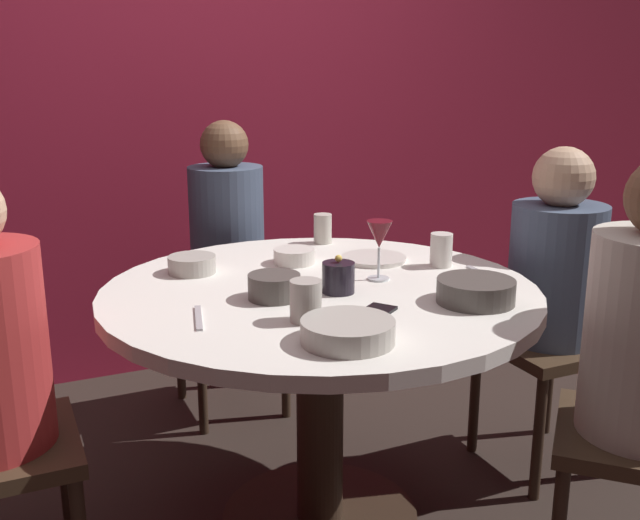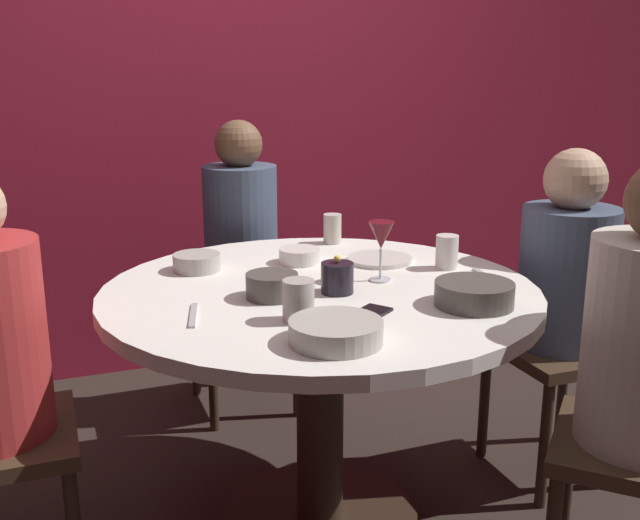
# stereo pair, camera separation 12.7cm
# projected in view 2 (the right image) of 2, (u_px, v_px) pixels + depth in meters

# --- Properties ---
(back_wall) EXTENTS (6.00, 0.10, 2.60)m
(back_wall) POSITION_uv_depth(u_px,v_px,m) (203.00, 81.00, 3.27)
(back_wall) COLOR maroon
(back_wall) RESTS_ON ground
(dining_table) EXTENTS (1.24, 1.24, 0.76)m
(dining_table) POSITION_uv_depth(u_px,v_px,m) (320.00, 344.00, 2.13)
(dining_table) COLOR white
(dining_table) RESTS_ON ground
(seated_diner_back) EXTENTS (0.40, 0.40, 1.17)m
(seated_diner_back) POSITION_uv_depth(u_px,v_px,m) (241.00, 236.00, 2.89)
(seated_diner_back) COLOR #3F2D1E
(seated_diner_back) RESTS_ON ground
(seated_diner_right) EXTENTS (0.40, 0.40, 1.12)m
(seated_diner_right) POSITION_uv_depth(u_px,v_px,m) (567.00, 278.00, 2.40)
(seated_diner_right) COLOR #3F2D1E
(seated_diner_right) RESTS_ON ground
(candle_holder) EXTENTS (0.09, 0.09, 0.11)m
(candle_holder) POSITION_uv_depth(u_px,v_px,m) (337.00, 278.00, 2.03)
(candle_holder) COLOR black
(candle_holder) RESTS_ON dining_table
(wine_glass) EXTENTS (0.08, 0.08, 0.18)m
(wine_glass) POSITION_uv_depth(u_px,v_px,m) (382.00, 238.00, 2.12)
(wine_glass) COLOR silver
(wine_glass) RESTS_ON dining_table
(dinner_plate) EXTENTS (0.21, 0.21, 0.01)m
(dinner_plate) POSITION_uv_depth(u_px,v_px,m) (380.00, 259.00, 2.36)
(dinner_plate) COLOR silver
(dinner_plate) RESTS_ON dining_table
(cell_phone) EXTENTS (0.15, 0.14, 0.01)m
(cell_phone) POSITION_uv_depth(u_px,v_px,m) (368.00, 314.00, 1.85)
(cell_phone) COLOR black
(cell_phone) RESTS_ON dining_table
(bowl_serving_large) EXTENTS (0.14, 0.14, 0.05)m
(bowl_serving_large) POSITION_uv_depth(u_px,v_px,m) (197.00, 262.00, 2.25)
(bowl_serving_large) COLOR #B2ADA3
(bowl_serving_large) RESTS_ON dining_table
(bowl_salad_center) EXTENTS (0.22, 0.22, 0.05)m
(bowl_salad_center) POSITION_uv_depth(u_px,v_px,m) (336.00, 332.00, 1.67)
(bowl_salad_center) COLOR #B2ADA3
(bowl_salad_center) RESTS_ON dining_table
(bowl_small_white) EXTENTS (0.14, 0.14, 0.07)m
(bowl_small_white) POSITION_uv_depth(u_px,v_px,m) (272.00, 286.00, 1.99)
(bowl_small_white) COLOR #4C4742
(bowl_small_white) RESTS_ON dining_table
(bowl_sauce_side) EXTENTS (0.13, 0.13, 0.05)m
(bowl_sauce_side) POSITION_uv_depth(u_px,v_px,m) (300.00, 256.00, 2.34)
(bowl_sauce_side) COLOR silver
(bowl_sauce_side) RESTS_ON dining_table
(bowl_rice_portion) EXTENTS (0.21, 0.21, 0.06)m
(bowl_rice_portion) POSITION_uv_depth(u_px,v_px,m) (474.00, 294.00, 1.92)
(bowl_rice_portion) COLOR #4C4742
(bowl_rice_portion) RESTS_ON dining_table
(cup_near_candle) EXTENTS (0.08, 0.08, 0.10)m
(cup_near_candle) POSITION_uv_depth(u_px,v_px,m) (298.00, 301.00, 1.80)
(cup_near_candle) COLOR #B2ADA3
(cup_near_candle) RESTS_ON dining_table
(cup_by_left_diner) EXTENTS (0.07, 0.07, 0.10)m
(cup_by_left_diner) POSITION_uv_depth(u_px,v_px,m) (447.00, 252.00, 2.27)
(cup_by_left_diner) COLOR silver
(cup_by_left_diner) RESTS_ON dining_table
(cup_by_right_diner) EXTENTS (0.06, 0.06, 0.10)m
(cup_by_right_diner) POSITION_uv_depth(u_px,v_px,m) (332.00, 229.00, 2.59)
(cup_by_right_diner) COLOR beige
(cup_by_right_diner) RESTS_ON dining_table
(fork_near_plate) EXTENTS (0.06, 0.18, 0.01)m
(fork_near_plate) POSITION_uv_depth(u_px,v_px,m) (193.00, 315.00, 1.85)
(fork_near_plate) COLOR #B7B7BC
(fork_near_plate) RESTS_ON dining_table
(knife_near_plate) EXTENTS (0.04, 0.18, 0.01)m
(knife_near_plate) POSITION_uv_depth(u_px,v_px,m) (488.00, 277.00, 2.18)
(knife_near_plate) COLOR #B7B7BC
(knife_near_plate) RESTS_ON dining_table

